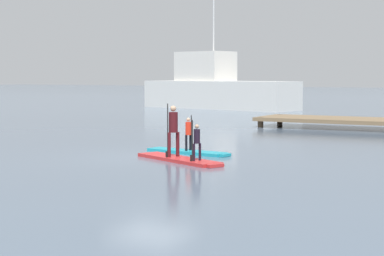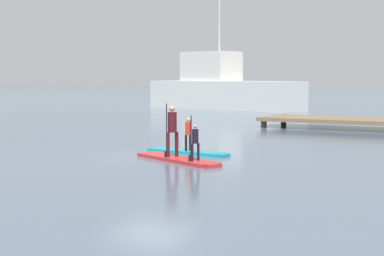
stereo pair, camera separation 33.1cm
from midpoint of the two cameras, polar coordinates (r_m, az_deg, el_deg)
The scene contains 8 objects.
ground_plane at distance 20.72m, azimuth -3.09°, elevation -2.49°, with size 240.00×240.00×0.00m, color slate.
paddleboard_near at distance 21.54m, azimuth 0.11°, elevation -2.08°, with size 3.07×1.00×0.10m.
paddler_child_solo at distance 21.49m, azimuth 0.12°, elevation -0.36°, with size 0.21×0.38×1.14m.
paddleboard_far at distance 19.65m, azimuth -0.69°, elevation -2.72°, with size 3.46×2.03×0.10m.
paddler_adult at distance 19.82m, azimuth -1.25°, elevation 0.04°, with size 0.36×0.46×1.60m.
paddler_child_front at distance 18.90m, azimuth 0.75°, elevation -1.08°, with size 0.24×0.35×1.17m.
fishing_boat_white_large at distance 50.63m, azimuth 2.76°, elevation 3.42°, with size 13.19×6.01×12.48m.
floating_dock at distance 32.04m, azimuth 16.21°, elevation 0.55°, with size 11.28×3.14×0.49m.
Camera 2 is at (11.39, -17.13, 2.54)m, focal length 61.92 mm.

